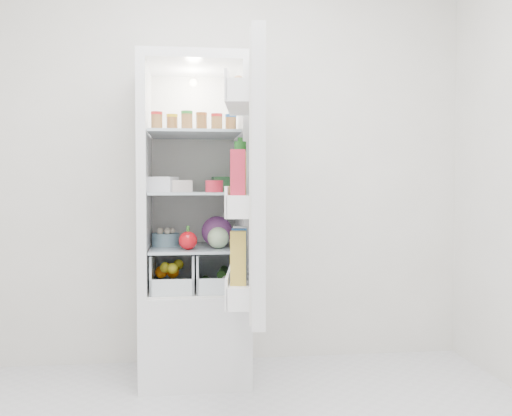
{
  "coord_description": "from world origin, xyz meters",
  "views": [
    {
      "loc": [
        -0.25,
        -2.05,
        1.09
      ],
      "look_at": [
        0.12,
        0.95,
        0.97
      ],
      "focal_mm": 40.0,
      "sensor_mm": 36.0,
      "label": 1
    }
  ],
  "objects": [
    {
      "name": "red_cabbage",
      "position": [
        -0.07,
        1.17,
        0.83
      ],
      "size": [
        0.17,
        0.17,
        0.17
      ],
      "primitive_type": "sphere",
      "color": "#5B1F59",
      "rests_on": "shelf_low"
    },
    {
      "name": "room_walls",
      "position": [
        0.0,
        0.0,
        1.59
      ],
      "size": [
        3.02,
        3.02,
        2.61
      ],
      "color": "beige",
      "rests_on": "ground"
    },
    {
      "name": "fridge_door",
      "position": [
        0.06,
        0.61,
        1.09
      ],
      "size": [
        0.24,
        0.6,
        1.3
      ],
      "rotation": [
        0.0,
        0.0,
        1.45
      ],
      "color": "silver",
      "rests_on": "refrigerator"
    },
    {
      "name": "bell_pepper",
      "position": [
        -0.24,
        1.03,
        0.8
      ],
      "size": [
        0.1,
        0.1,
        0.1
      ],
      "primitive_type": "sphere",
      "color": "red",
      "rests_on": "shelf_low"
    },
    {
      "name": "refrigerator",
      "position": [
        -0.2,
        1.25,
        0.67
      ],
      "size": [
        0.6,
        0.6,
        1.8
      ],
      "color": "silver",
      "rests_on": "ground"
    },
    {
      "name": "tin_red",
      "position": [
        -0.1,
        0.96,
        1.09
      ],
      "size": [
        0.11,
        0.11,
        0.06
      ],
      "primitive_type": "cylinder",
      "rotation": [
        0.0,
        0.0,
        0.15
      ],
      "color": "red",
      "rests_on": "shelf_mid"
    },
    {
      "name": "squeeze_bottle",
      "position": [
        0.01,
        1.17,
        1.47
      ],
      "size": [
        0.06,
        0.06,
        0.16
      ],
      "primitive_type": "cylinder",
      "rotation": [
        0.0,
        0.0,
        0.26
      ],
      "color": "silver",
      "rests_on": "shelf_top"
    },
    {
      "name": "mushroom_bowl",
      "position": [
        -0.36,
        1.24,
        0.78
      ],
      "size": [
        0.2,
        0.2,
        0.07
      ],
      "primitive_type": "cylinder",
      "rotation": [
        0.0,
        0.0,
        0.42
      ],
      "color": "#7CA6BA",
      "rests_on": "shelf_low"
    },
    {
      "name": "tub_white",
      "position": [
        -0.37,
        1.13,
        1.1
      ],
      "size": [
        0.17,
        0.17,
        0.08
      ],
      "primitive_type": "cube",
      "rotation": [
        0.0,
        0.0,
        -0.36
      ],
      "color": "white",
      "rests_on": "shelf_mid"
    },
    {
      "name": "citrus_pile",
      "position": [
        -0.33,
        1.12,
        0.59
      ],
      "size": [
        0.2,
        0.24,
        0.16
      ],
      "color": "orange",
      "rests_on": "refrigerator"
    },
    {
      "name": "veg_pile",
      "position": [
        -0.07,
        1.18,
        0.56
      ],
      "size": [
        0.16,
        0.3,
        0.1
      ],
      "color": "#1F4717",
      "rests_on": "refrigerator"
    },
    {
      "name": "condiment_jars",
      "position": [
        -0.2,
        1.07,
        1.43
      ],
      "size": [
        0.46,
        0.16,
        0.08
      ],
      "color": "#B21919",
      "rests_on": "shelf_top"
    },
    {
      "name": "tub_green",
      "position": [
        -0.03,
        1.36,
        1.1
      ],
      "size": [
        0.12,
        0.16,
        0.09
      ],
      "primitive_type": "cube",
      "rotation": [
        0.0,
        0.0,
        0.06
      ],
      "color": "#3A8044",
      "rests_on": "shelf_mid"
    },
    {
      "name": "foil_tray",
      "position": [
        -0.36,
        1.27,
        1.08
      ],
      "size": [
        0.22,
        0.19,
        0.05
      ],
      "primitive_type": "cube",
      "rotation": [
        0.0,
        0.0,
        0.38
      ],
      "color": "silver",
      "rests_on": "shelf_mid"
    },
    {
      "name": "salad_bag",
      "position": [
        -0.07,
        1.07,
        0.81
      ],
      "size": [
        0.12,
        0.12,
        0.12
      ],
      "primitive_type": "sphere",
      "color": "#AFCB98",
      "rests_on": "shelf_low"
    },
    {
      "name": "crisper_left",
      "position": [
        -0.32,
        1.19,
        0.61
      ],
      "size": [
        0.23,
        0.46,
        0.22
      ],
      "primitive_type": null,
      "color": "silver",
      "rests_on": "refrigerator"
    },
    {
      "name": "shelf_top",
      "position": [
        -0.2,
        1.19,
        1.38
      ],
      "size": [
        0.49,
        0.53,
        0.02
      ],
      "primitive_type": "cube",
      "color": "#A0B1BC",
      "rests_on": "refrigerator"
    },
    {
      "name": "shelf_low",
      "position": [
        -0.2,
        1.19,
        0.74
      ],
      "size": [
        0.49,
        0.53,
        0.01
      ],
      "primitive_type": "cube",
      "color": "#A0B1BC",
      "rests_on": "refrigerator"
    },
    {
      "name": "crisper_right",
      "position": [
        -0.08,
        1.19,
        0.61
      ],
      "size": [
        0.23,
        0.46,
        0.22
      ],
      "primitive_type": null,
      "color": "silver",
      "rests_on": "refrigerator"
    },
    {
      "name": "tub_cream",
      "position": [
        -0.28,
        1.14,
        1.09
      ],
      "size": [
        0.13,
        0.13,
        0.07
      ],
      "primitive_type": "cube",
      "rotation": [
        0.0,
        0.0,
        0.24
      ],
      "color": "silver",
      "rests_on": "shelf_mid"
    },
    {
      "name": "shelf_mid",
      "position": [
        -0.2,
        1.19,
        1.05
      ],
      "size": [
        0.49,
        0.53,
        0.02
      ],
      "primitive_type": "cube",
      "color": "#A0B1BC",
      "rests_on": "refrigerator"
    }
  ]
}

